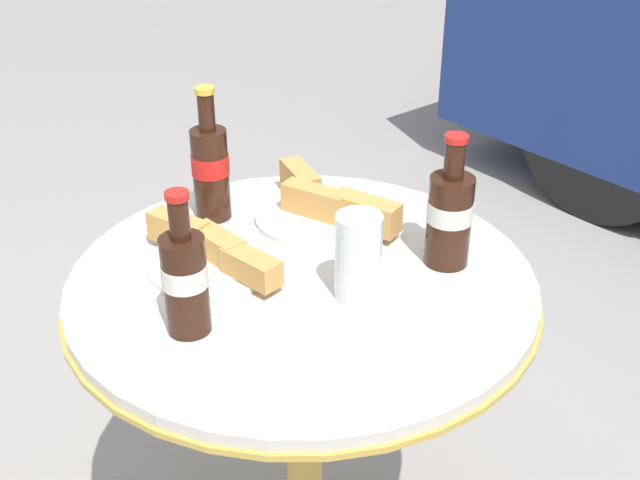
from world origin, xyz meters
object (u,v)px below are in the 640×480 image
Objects in this scene: drinking_glass at (358,260)px; cola_bottle_center at (450,215)px; cola_bottle_left at (185,278)px; lunch_plate_far at (213,255)px; bistro_table at (303,349)px; lunch_plate_near at (324,207)px; cola_bottle_right at (208,169)px.

cola_bottle_center is at bearing 84.24° from drinking_glass.
cola_bottle_left reaches higher than lunch_plate_far.
lunch_plate_far is (-0.23, -0.30, -0.07)m from cola_bottle_center.
lunch_plate_far is (-0.12, 0.12, -0.07)m from cola_bottle_left.
lunch_plate_far is at bearing -150.21° from drinking_glass.
bistro_table is 2.73× the size of lunch_plate_far.
cola_bottle_left is at bearing -86.76° from bistro_table.
cola_bottle_center is at bearing 59.99° from bistro_table.
lunch_plate_near is (-0.12, 0.15, 0.17)m from bistro_table.
cola_bottle_center is at bearing 13.99° from lunch_plate_near.
drinking_glass reaches higher than bistro_table.
lunch_plate_near is (0.14, 0.15, -0.07)m from cola_bottle_right.
lunch_plate_near is at bearing 110.17° from cola_bottle_left.
cola_bottle_right is 0.22m from lunch_plate_near.
lunch_plate_near is at bearing 92.07° from lunch_plate_far.
lunch_plate_near is 0.24m from lunch_plate_far.
drinking_glass is (0.09, 0.24, -0.02)m from cola_bottle_left.
bistro_table is 0.35m from cola_bottle_right.
cola_bottle_right reaches higher than cola_bottle_left.
lunch_plate_far is at bearing -87.93° from lunch_plate_near.
cola_bottle_left is 0.99× the size of cola_bottle_center.
drinking_glass is 0.25m from lunch_plate_far.
cola_bottle_left is at bearing -110.05° from drinking_glass.
cola_bottle_left is at bearing -44.34° from lunch_plate_far.
drinking_glass is at bearing 5.10° from cola_bottle_right.
cola_bottle_left is 0.44m from cola_bottle_center.
lunch_plate_near is 1.07× the size of lunch_plate_far.
lunch_plate_near reaches higher than bistro_table.
drinking_glass is at bearing 15.37° from bistro_table.
lunch_plate_far reaches higher than bistro_table.
cola_bottle_center is 0.80× the size of lunch_plate_far.
lunch_plate_near is (-0.24, -0.06, -0.06)m from cola_bottle_center.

